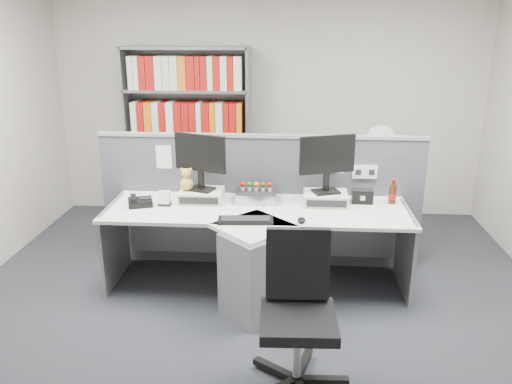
# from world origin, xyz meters

# --- Properties ---
(ground) EXTENTS (5.50, 5.50, 0.00)m
(ground) POSITION_xyz_m (0.00, 0.00, 0.00)
(ground) COLOR #2F3137
(ground) RESTS_ON ground
(room_shell) EXTENTS (5.04, 5.54, 2.72)m
(room_shell) POSITION_xyz_m (0.00, 0.00, 1.79)
(room_shell) COLOR #BBB4A7
(room_shell) RESTS_ON ground
(partition) EXTENTS (3.00, 0.08, 1.27)m
(partition) POSITION_xyz_m (0.00, 1.25, 0.65)
(partition) COLOR #4B4D55
(partition) RESTS_ON ground
(desk) EXTENTS (2.60, 1.20, 0.72)m
(desk) POSITION_xyz_m (0.00, 0.60, 0.46)
(desk) COLOR silver
(desk) RESTS_ON ground
(monitor_riser_left) EXTENTS (0.38, 0.31, 0.10)m
(monitor_riser_left) POSITION_xyz_m (-0.51, 0.98, 0.77)
(monitor_riser_left) COLOR beige
(monitor_riser_left) RESTS_ON desk
(monitor_riser_right) EXTENTS (0.38, 0.31, 0.10)m
(monitor_riser_right) POSITION_xyz_m (0.59, 0.98, 0.77)
(monitor_riser_right) COLOR beige
(monitor_riser_right) RESTS_ON desk
(monitor_left) EXTENTS (0.47, 0.23, 0.50)m
(monitor_left) POSITION_xyz_m (-0.51, 0.98, 1.12)
(monitor_left) COLOR black
(monitor_left) RESTS_ON monitor_riser_left
(monitor_right) EXTENTS (0.48, 0.23, 0.51)m
(monitor_right) POSITION_xyz_m (0.59, 0.98, 1.12)
(monitor_right) COLOR black
(monitor_right) RESTS_ON monitor_riser_right
(desktop_pc) EXTENTS (0.35, 0.31, 0.09)m
(desktop_pc) POSITION_xyz_m (-0.02, 1.03, 0.77)
(desktop_pc) COLOR black
(desktop_pc) RESTS_ON desk
(figurines) EXTENTS (0.29, 0.05, 0.09)m
(figurines) POSITION_xyz_m (-0.02, 1.01, 0.86)
(figurines) COLOR beige
(figurines) RESTS_ON desktop_pc
(keyboard) EXTENTS (0.45, 0.19, 0.03)m
(keyboard) POSITION_xyz_m (-0.07, 0.49, 0.73)
(keyboard) COLOR black
(keyboard) RESTS_ON desk
(mouse) EXTENTS (0.06, 0.10, 0.04)m
(mouse) POSITION_xyz_m (0.37, 0.51, 0.74)
(mouse) COLOR black
(mouse) RESTS_ON desk
(desk_phone) EXTENTS (0.25, 0.24, 0.09)m
(desk_phone) POSITION_xyz_m (-1.03, 0.82, 0.75)
(desk_phone) COLOR black
(desk_phone) RESTS_ON desk
(desk_calendar) EXTENTS (0.11, 0.08, 0.13)m
(desk_calendar) POSITION_xyz_m (-0.81, 0.83, 0.77)
(desk_calendar) COLOR black
(desk_calendar) RESTS_ON desk
(plush_toy) EXTENTS (0.12, 0.12, 0.21)m
(plush_toy) POSITION_xyz_m (-0.64, 0.96, 0.91)
(plush_toy) COLOR gold
(plush_toy) RESTS_ON monitor_riser_left
(speaker) EXTENTS (0.18, 0.10, 0.12)m
(speaker) POSITION_xyz_m (0.91, 1.02, 0.78)
(speaker) COLOR black
(speaker) RESTS_ON desk
(cola_bottle) EXTENTS (0.07, 0.07, 0.22)m
(cola_bottle) POSITION_xyz_m (1.18, 1.03, 0.80)
(cola_bottle) COLOR #3F190A
(cola_bottle) RESTS_ON desk
(shelving_unit) EXTENTS (1.41, 0.40, 2.00)m
(shelving_unit) POSITION_xyz_m (-0.90, 2.44, 0.98)
(shelving_unit) COLOR slate
(shelving_unit) RESTS_ON ground
(filing_cabinet) EXTENTS (0.45, 0.61, 0.70)m
(filing_cabinet) POSITION_xyz_m (1.20, 1.99, 0.35)
(filing_cabinet) COLOR slate
(filing_cabinet) RESTS_ON ground
(desk_fan) EXTENTS (0.31, 0.19, 0.53)m
(desk_fan) POSITION_xyz_m (1.20, 1.99, 1.03)
(desk_fan) COLOR white
(desk_fan) RESTS_ON filing_cabinet
(office_chair) EXTENTS (0.63, 0.65, 0.99)m
(office_chair) POSITION_xyz_m (0.34, -0.47, 0.53)
(office_chair) COLOR silver
(office_chair) RESTS_ON ground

